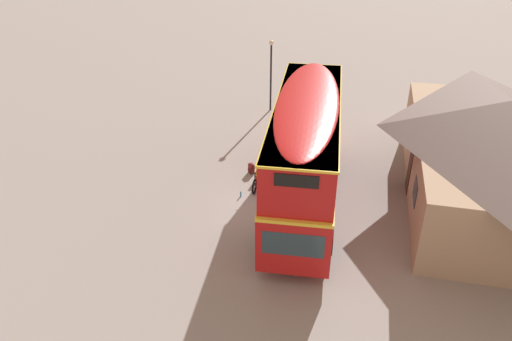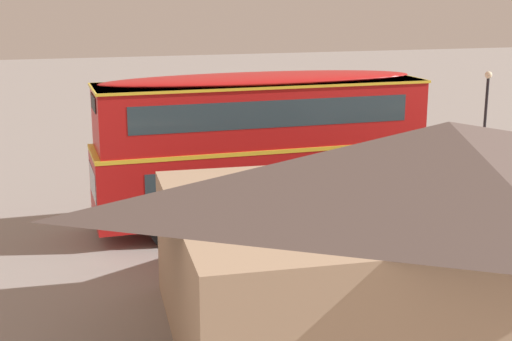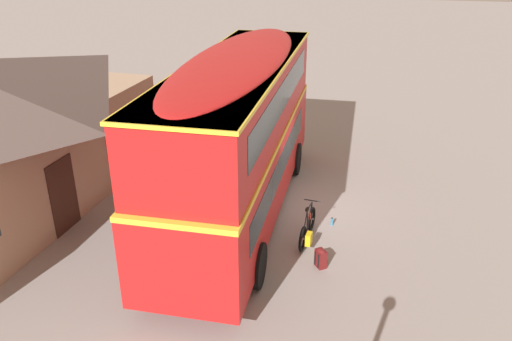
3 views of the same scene
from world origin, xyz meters
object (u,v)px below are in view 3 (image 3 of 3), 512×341
at_px(double_decker_bus, 239,130).
at_px(backpack_on_ground, 321,258).
at_px(touring_bicycle, 308,229).
at_px(water_bottle_blue_sports, 332,222).

height_order(double_decker_bus, backpack_on_ground, double_decker_bus).
bearing_deg(backpack_on_ground, touring_bicycle, 23.37).
xyz_separation_m(double_decker_bus, water_bottle_blue_sports, (-0.03, -2.72, -2.53)).
relative_size(touring_bicycle, backpack_on_ground, 3.39).
bearing_deg(backpack_on_ground, water_bottle_blue_sports, -2.66).
bearing_deg(water_bottle_blue_sports, touring_bicycle, 149.54).
relative_size(double_decker_bus, water_bottle_blue_sports, 43.26).
relative_size(touring_bicycle, water_bottle_blue_sports, 7.34).
xyz_separation_m(touring_bicycle, water_bottle_blue_sports, (0.98, -0.58, -0.26)).
relative_size(double_decker_bus, backpack_on_ground, 19.99).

